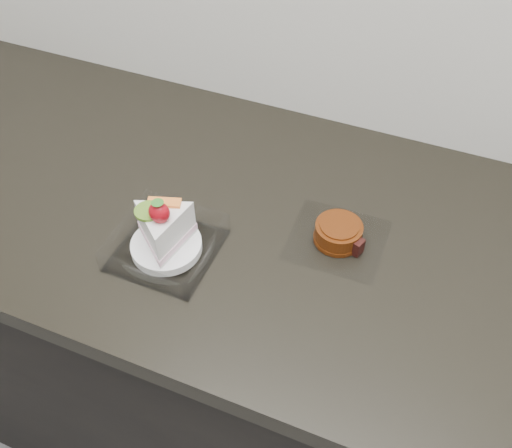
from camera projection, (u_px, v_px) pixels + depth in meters
counter at (313, 373)px, 1.27m from camera, size 2.04×0.64×0.90m
cake_tray at (165, 237)px, 0.90m from camera, size 0.16×0.16×0.12m
mooncake_wrap at (339, 234)px, 0.93m from camera, size 0.16×0.15×0.04m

